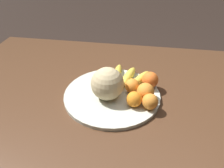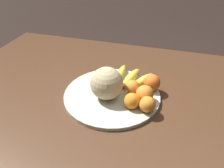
{
  "view_description": "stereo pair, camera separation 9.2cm",
  "coord_description": "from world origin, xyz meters",
  "px_view_note": "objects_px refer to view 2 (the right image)",
  "views": [
    {
      "loc": [
        -0.2,
        0.8,
        1.3
      ],
      "look_at": [
        -0.08,
        0.05,
        0.77
      ],
      "focal_mm": 35.0,
      "sensor_mm": 36.0,
      "label": 1
    },
    {
      "loc": [
        -0.29,
        0.78,
        1.3
      ],
      "look_at": [
        -0.08,
        0.05,
        0.77
      ],
      "focal_mm": 35.0,
      "sensor_mm": 36.0,
      "label": 2
    }
  ],
  "objects_px": {
    "orange_front_left": "(145,94)",
    "orange_back_right": "(147,104)",
    "orange_mid_center": "(152,82)",
    "produce_tag": "(121,89)",
    "fruit_bowl": "(112,95)",
    "kitchen_table": "(100,101)",
    "orange_front_right": "(132,101)",
    "banana_bunch": "(131,78)",
    "melon": "(107,83)",
    "orange_back_left": "(132,87)"
  },
  "relations": [
    {
      "from": "fruit_bowl",
      "to": "orange_back_right",
      "type": "xyz_separation_m",
      "value": [
        -0.16,
        0.07,
        0.04
      ]
    },
    {
      "from": "melon",
      "to": "fruit_bowl",
      "type": "bearing_deg",
      "value": -118.05
    },
    {
      "from": "orange_front_right",
      "to": "produce_tag",
      "type": "distance_m",
      "value": 0.13
    },
    {
      "from": "fruit_bowl",
      "to": "melon",
      "type": "xyz_separation_m",
      "value": [
        0.01,
        0.03,
        0.08
      ]
    },
    {
      "from": "orange_front_left",
      "to": "orange_back_left",
      "type": "height_order",
      "value": "orange_front_left"
    },
    {
      "from": "orange_mid_center",
      "to": "melon",
      "type": "bearing_deg",
      "value": 31.25
    },
    {
      "from": "fruit_bowl",
      "to": "banana_bunch",
      "type": "distance_m",
      "value": 0.13
    },
    {
      "from": "orange_front_left",
      "to": "produce_tag",
      "type": "xyz_separation_m",
      "value": [
        0.11,
        -0.05,
        -0.03
      ]
    },
    {
      "from": "fruit_bowl",
      "to": "orange_mid_center",
      "type": "xyz_separation_m",
      "value": [
        -0.16,
        -0.08,
        0.04
      ]
    },
    {
      "from": "orange_back_right",
      "to": "fruit_bowl",
      "type": "bearing_deg",
      "value": -23.15
    },
    {
      "from": "produce_tag",
      "to": "melon",
      "type": "bearing_deg",
      "value": 81.28
    },
    {
      "from": "kitchen_table",
      "to": "melon",
      "type": "relative_size",
      "value": 10.65
    },
    {
      "from": "kitchen_table",
      "to": "produce_tag",
      "type": "bearing_deg",
      "value": 174.06
    },
    {
      "from": "orange_back_right",
      "to": "orange_back_left",
      "type": "bearing_deg",
      "value": -50.69
    },
    {
      "from": "melon",
      "to": "banana_bunch",
      "type": "bearing_deg",
      "value": -117.02
    },
    {
      "from": "orange_front_left",
      "to": "orange_back_left",
      "type": "distance_m",
      "value": 0.07
    },
    {
      "from": "kitchen_table",
      "to": "orange_back_left",
      "type": "xyz_separation_m",
      "value": [
        -0.16,
        0.03,
        0.13
      ]
    },
    {
      "from": "orange_mid_center",
      "to": "orange_back_right",
      "type": "distance_m",
      "value": 0.15
    },
    {
      "from": "produce_tag",
      "to": "fruit_bowl",
      "type": "bearing_deg",
      "value": 79.21
    },
    {
      "from": "orange_front_left",
      "to": "orange_back_right",
      "type": "xyz_separation_m",
      "value": [
        -0.02,
        0.06,
        -0.0
      ]
    },
    {
      "from": "kitchen_table",
      "to": "banana_bunch",
      "type": "height_order",
      "value": "banana_bunch"
    },
    {
      "from": "orange_front_right",
      "to": "orange_mid_center",
      "type": "distance_m",
      "value": 0.15
    },
    {
      "from": "orange_mid_center",
      "to": "produce_tag",
      "type": "bearing_deg",
      "value": 15.32
    },
    {
      "from": "orange_back_left",
      "to": "produce_tag",
      "type": "height_order",
      "value": "orange_back_left"
    },
    {
      "from": "orange_front_left",
      "to": "orange_mid_center",
      "type": "height_order",
      "value": "orange_mid_center"
    },
    {
      "from": "fruit_bowl",
      "to": "orange_front_right",
      "type": "bearing_deg",
      "value": 147.16
    },
    {
      "from": "orange_mid_center",
      "to": "orange_back_right",
      "type": "bearing_deg",
      "value": 91.19
    },
    {
      "from": "melon",
      "to": "orange_back_right",
      "type": "relative_size",
      "value": 2.15
    },
    {
      "from": "orange_front_left",
      "to": "orange_mid_center",
      "type": "distance_m",
      "value": 0.09
    },
    {
      "from": "banana_bunch",
      "to": "orange_mid_center",
      "type": "bearing_deg",
      "value": -96.41
    },
    {
      "from": "banana_bunch",
      "to": "orange_front_left",
      "type": "distance_m",
      "value": 0.15
    },
    {
      "from": "melon",
      "to": "orange_back_left",
      "type": "bearing_deg",
      "value": -150.9
    },
    {
      "from": "melon",
      "to": "orange_front_right",
      "type": "relative_size",
      "value": 2.16
    },
    {
      "from": "produce_tag",
      "to": "orange_front_right",
      "type": "bearing_deg",
      "value": 146.83
    },
    {
      "from": "orange_front_left",
      "to": "orange_front_right",
      "type": "height_order",
      "value": "orange_front_left"
    },
    {
      "from": "kitchen_table",
      "to": "produce_tag",
      "type": "distance_m",
      "value": 0.15
    },
    {
      "from": "banana_bunch",
      "to": "orange_back_left",
      "type": "relative_size",
      "value": 3.02
    },
    {
      "from": "fruit_bowl",
      "to": "orange_mid_center",
      "type": "distance_m",
      "value": 0.18
    },
    {
      "from": "fruit_bowl",
      "to": "orange_back_left",
      "type": "relative_size",
      "value": 6.6
    },
    {
      "from": "kitchen_table",
      "to": "orange_front_right",
      "type": "relative_size",
      "value": 22.98
    },
    {
      "from": "kitchen_table",
      "to": "orange_front_left",
      "type": "bearing_deg",
      "value": 163.74
    },
    {
      "from": "banana_bunch",
      "to": "orange_mid_center",
      "type": "height_order",
      "value": "orange_mid_center"
    },
    {
      "from": "kitchen_table",
      "to": "orange_back_left",
      "type": "bearing_deg",
      "value": 170.81
    },
    {
      "from": "orange_front_right",
      "to": "orange_front_left",
      "type": "bearing_deg",
      "value": -127.9
    },
    {
      "from": "orange_front_left",
      "to": "orange_front_right",
      "type": "distance_m",
      "value": 0.07
    },
    {
      "from": "melon",
      "to": "orange_front_right",
      "type": "height_order",
      "value": "melon"
    },
    {
      "from": "produce_tag",
      "to": "orange_mid_center",
      "type": "bearing_deg",
      "value": -141.99
    },
    {
      "from": "fruit_bowl",
      "to": "orange_back_left",
      "type": "xyz_separation_m",
      "value": [
        -0.08,
        -0.03,
        0.04
      ]
    },
    {
      "from": "orange_front_right",
      "to": "orange_back_left",
      "type": "bearing_deg",
      "value": -79.65
    },
    {
      "from": "fruit_bowl",
      "to": "produce_tag",
      "type": "distance_m",
      "value": 0.05
    }
  ]
}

